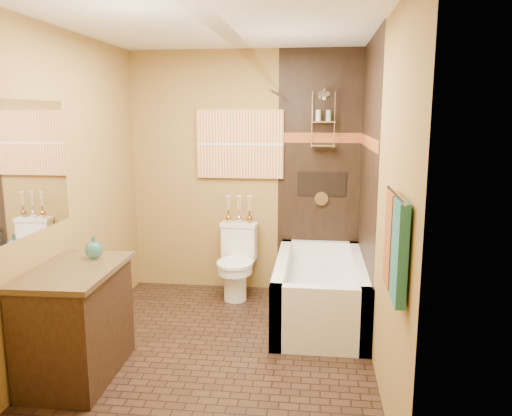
# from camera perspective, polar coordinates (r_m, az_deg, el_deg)

# --- Properties ---
(floor) EXTENTS (3.00, 3.00, 0.00)m
(floor) POSITION_cam_1_polar(r_m,az_deg,el_deg) (4.15, -4.28, -15.92)
(floor) COLOR black
(floor) RESTS_ON ground
(wall_left) EXTENTS (0.02, 3.00, 2.50)m
(wall_left) POSITION_cam_1_polar(r_m,az_deg,el_deg) (4.16, -20.97, 1.62)
(wall_left) COLOR olive
(wall_left) RESTS_ON floor
(wall_right) EXTENTS (0.02, 3.00, 2.50)m
(wall_right) POSITION_cam_1_polar(r_m,az_deg,el_deg) (3.71, 13.93, 0.99)
(wall_right) COLOR olive
(wall_right) RESTS_ON floor
(wall_back) EXTENTS (2.40, 0.02, 2.50)m
(wall_back) POSITION_cam_1_polar(r_m,az_deg,el_deg) (5.22, -1.29, 4.03)
(wall_back) COLOR olive
(wall_back) RESTS_ON floor
(wall_front) EXTENTS (2.40, 0.02, 2.50)m
(wall_front) POSITION_cam_1_polar(r_m,az_deg,el_deg) (2.34, -11.84, -4.54)
(wall_front) COLOR olive
(wall_front) RESTS_ON floor
(ceiling) EXTENTS (3.00, 3.00, 0.00)m
(ceiling) POSITION_cam_1_polar(r_m,az_deg,el_deg) (3.76, -4.85, 20.51)
(ceiling) COLOR silver
(ceiling) RESTS_ON wall_back
(alcove_tile_back) EXTENTS (0.85, 0.01, 2.50)m
(alcove_tile_back) POSITION_cam_1_polar(r_m,az_deg,el_deg) (5.16, 7.26, 3.86)
(alcove_tile_back) COLOR black
(alcove_tile_back) RESTS_ON wall_back
(alcove_tile_right) EXTENTS (0.01, 1.50, 2.50)m
(alcove_tile_right) POSITION_cam_1_polar(r_m,az_deg,el_deg) (4.45, 12.63, 2.61)
(alcove_tile_right) COLOR black
(alcove_tile_right) RESTS_ON wall_right
(mosaic_band_back) EXTENTS (0.85, 0.01, 0.10)m
(mosaic_band_back) POSITION_cam_1_polar(r_m,az_deg,el_deg) (5.12, 7.36, 7.96)
(mosaic_band_back) COLOR maroon
(mosaic_band_back) RESTS_ON alcove_tile_back
(mosaic_band_right) EXTENTS (0.01, 1.50, 0.10)m
(mosaic_band_right) POSITION_cam_1_polar(r_m,az_deg,el_deg) (4.41, 12.70, 7.37)
(mosaic_band_right) COLOR maroon
(mosaic_band_right) RESTS_ON alcove_tile_right
(alcove_niche) EXTENTS (0.50, 0.01, 0.25)m
(alcove_niche) POSITION_cam_1_polar(r_m,az_deg,el_deg) (5.16, 7.51, 2.74)
(alcove_niche) COLOR black
(alcove_niche) RESTS_ON alcove_tile_back
(shower_fixtures) EXTENTS (0.24, 0.33, 1.16)m
(shower_fixtures) POSITION_cam_1_polar(r_m,az_deg,el_deg) (5.02, 7.67, 8.43)
(shower_fixtures) COLOR silver
(shower_fixtures) RESTS_ON floor
(curtain_rod) EXTENTS (0.03, 1.55, 0.03)m
(curtain_rod) POSITION_cam_1_polar(r_m,az_deg,el_deg) (4.40, 2.53, 12.82)
(curtain_rod) COLOR silver
(curtain_rod) RESTS_ON wall_back
(towel_bar) EXTENTS (0.02, 0.55, 0.02)m
(towel_bar) POSITION_cam_1_polar(r_m,az_deg,el_deg) (2.65, 15.73, 1.48)
(towel_bar) COLOR silver
(towel_bar) RESTS_ON wall_right
(towel_teal) EXTENTS (0.05, 0.22, 0.52)m
(towel_teal) POSITION_cam_1_polar(r_m,az_deg,el_deg) (2.58, 16.08, -4.91)
(towel_teal) COLOR #1D6058
(towel_teal) RESTS_ON towel_bar
(towel_rust) EXTENTS (0.05, 0.22, 0.52)m
(towel_rust) POSITION_cam_1_polar(r_m,az_deg,el_deg) (2.83, 15.26, -3.51)
(towel_rust) COLOR brown
(towel_rust) RESTS_ON towel_bar
(sunset_painting) EXTENTS (0.90, 0.04, 0.70)m
(sunset_painting) POSITION_cam_1_polar(r_m,az_deg,el_deg) (5.18, -1.85, 7.30)
(sunset_painting) COLOR #C9642F
(sunset_painting) RESTS_ON wall_back
(vanity_mirror) EXTENTS (0.01, 1.00, 0.90)m
(vanity_mirror) POSITION_cam_1_polar(r_m,az_deg,el_deg) (3.71, -24.55, 4.23)
(vanity_mirror) COLOR white
(vanity_mirror) RESTS_ON wall_left
(bathtub) EXTENTS (0.80, 1.50, 0.55)m
(bathtub) POSITION_cam_1_polar(r_m,az_deg,el_deg) (4.68, 7.31, -9.85)
(bathtub) COLOR white
(bathtub) RESTS_ON floor
(toilet) EXTENTS (0.39, 0.57, 0.74)m
(toilet) POSITION_cam_1_polar(r_m,az_deg,el_deg) (5.14, -2.20, -6.07)
(toilet) COLOR white
(toilet) RESTS_ON floor
(vanity) EXTENTS (0.58, 0.93, 0.80)m
(vanity) POSITION_cam_1_polar(r_m,az_deg,el_deg) (3.84, -19.82, -12.16)
(vanity) COLOR black
(vanity) RESTS_ON floor
(teal_bottle) EXTENTS (0.17, 0.17, 0.20)m
(teal_bottle) POSITION_cam_1_polar(r_m,az_deg,el_deg) (3.87, -18.04, -4.32)
(teal_bottle) COLOR #226763
(teal_bottle) RESTS_ON vanity
(bud_vases) EXTENTS (0.28, 0.06, 0.28)m
(bud_vases) POSITION_cam_1_polar(r_m,az_deg,el_deg) (5.18, -1.95, -0.04)
(bud_vases) COLOR #B98B3A
(bud_vases) RESTS_ON toilet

